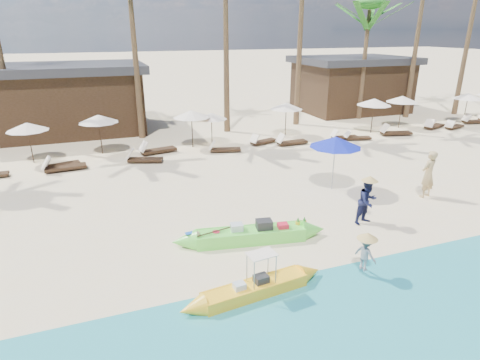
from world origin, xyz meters
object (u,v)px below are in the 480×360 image
object	(u,v)px
tourist	(428,174)
blue_umbrella	(336,142)
green_canoe	(251,235)
yellow_canoe	(255,289)

from	to	relation	value
tourist	blue_umbrella	distance (m)	3.84
green_canoe	blue_umbrella	xyz separation A→B (m)	(4.87, 2.99, 1.83)
green_canoe	blue_umbrella	size ratio (longest dim) A/B	2.42
tourist	blue_umbrella	world-z (taller)	blue_umbrella
tourist	blue_umbrella	bearing A→B (deg)	-47.65
green_canoe	yellow_canoe	world-z (taller)	yellow_canoe
green_canoe	yellow_canoe	xyz separation A→B (m)	(-0.91, -2.61, -0.05)
tourist	blue_umbrella	size ratio (longest dim) A/B	0.84
yellow_canoe	tourist	xyz separation A→B (m)	(8.85, 3.60, 0.77)
yellow_canoe	blue_umbrella	distance (m)	8.26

